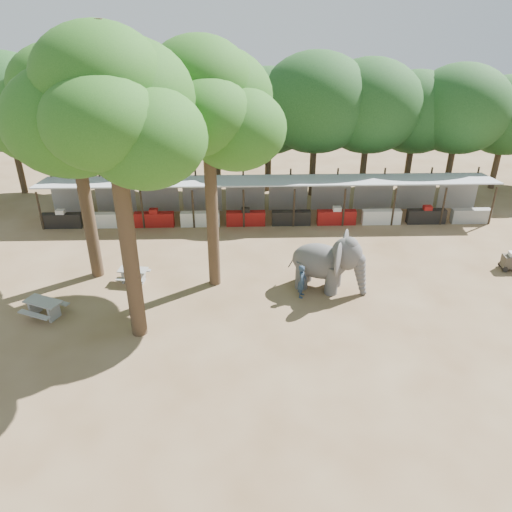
{
  "coord_description": "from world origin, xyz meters",
  "views": [
    {
      "loc": [
        -1.59,
        -15.28,
        12.71
      ],
      "look_at": [
        -1.0,
        5.0,
        2.0
      ],
      "focal_mm": 35.0,
      "sensor_mm": 36.0,
      "label": 1
    }
  ],
  "objects_px": {
    "yard_tree_back": "(204,106)",
    "cart_back": "(512,261)",
    "yard_tree_left": "(69,110)",
    "yard_tree_center": "(108,109)",
    "handler": "(302,281)",
    "elephant": "(329,262)",
    "picnic_table_near": "(44,306)",
    "picnic_table_far": "(133,274)"
  },
  "relations": [
    {
      "from": "yard_tree_back",
      "to": "cart_back",
      "type": "relative_size",
      "value": 10.6
    },
    {
      "from": "cart_back",
      "to": "yard_tree_left",
      "type": "bearing_deg",
      "value": -177.15
    },
    {
      "from": "yard_tree_center",
      "to": "handler",
      "type": "xyz_separation_m",
      "value": [
        7.27,
        2.46,
        -8.39
      ]
    },
    {
      "from": "yard_tree_left",
      "to": "elephant",
      "type": "bearing_deg",
      "value": -8.87
    },
    {
      "from": "yard_tree_left",
      "to": "picnic_table_near",
      "type": "relative_size",
      "value": 5.33
    },
    {
      "from": "picnic_table_near",
      "to": "elephant",
      "type": "bearing_deg",
      "value": 33.13
    },
    {
      "from": "handler",
      "to": "picnic_table_near",
      "type": "height_order",
      "value": "handler"
    },
    {
      "from": "elephant",
      "to": "handler",
      "type": "relative_size",
      "value": 2.33
    },
    {
      "from": "yard_tree_back",
      "to": "picnic_table_near",
      "type": "distance_m",
      "value": 11.19
    },
    {
      "from": "yard_tree_center",
      "to": "handler",
      "type": "distance_m",
      "value": 11.37
    },
    {
      "from": "yard_tree_center",
      "to": "elephant",
      "type": "height_order",
      "value": "yard_tree_center"
    },
    {
      "from": "handler",
      "to": "picnic_table_far",
      "type": "bearing_deg",
      "value": 94.76
    },
    {
      "from": "handler",
      "to": "yard_tree_center",
      "type": "bearing_deg",
      "value": 124.41
    },
    {
      "from": "yard_tree_back",
      "to": "yard_tree_center",
      "type": "bearing_deg",
      "value": -126.86
    },
    {
      "from": "picnic_table_near",
      "to": "yard_tree_center",
      "type": "bearing_deg",
      "value": 9.16
    },
    {
      "from": "handler",
      "to": "picnic_table_far",
      "type": "distance_m",
      "value": 8.33
    },
    {
      "from": "yard_tree_left",
      "to": "handler",
      "type": "distance_m",
      "value": 12.9
    },
    {
      "from": "elephant",
      "to": "picnic_table_near",
      "type": "bearing_deg",
      "value": -148.9
    },
    {
      "from": "elephant",
      "to": "cart_back",
      "type": "height_order",
      "value": "elephant"
    },
    {
      "from": "yard_tree_back",
      "to": "handler",
      "type": "bearing_deg",
      "value": -19.79
    },
    {
      "from": "yard_tree_left",
      "to": "picnic_table_near",
      "type": "xyz_separation_m",
      "value": [
        -1.26,
        -3.87,
        -7.67
      ]
    },
    {
      "from": "yard_tree_left",
      "to": "cart_back",
      "type": "relative_size",
      "value": 10.28
    },
    {
      "from": "picnic_table_far",
      "to": "picnic_table_near",
      "type": "bearing_deg",
      "value": -130.28
    },
    {
      "from": "picnic_table_near",
      "to": "cart_back",
      "type": "relative_size",
      "value": 1.93
    },
    {
      "from": "yard_tree_center",
      "to": "picnic_table_near",
      "type": "relative_size",
      "value": 5.83
    },
    {
      "from": "handler",
      "to": "cart_back",
      "type": "height_order",
      "value": "handler"
    },
    {
      "from": "yard_tree_left",
      "to": "cart_back",
      "type": "distance_m",
      "value": 22.75
    },
    {
      "from": "yard_tree_back",
      "to": "handler",
      "type": "relative_size",
      "value": 6.9
    },
    {
      "from": "yard_tree_back",
      "to": "elephant",
      "type": "bearing_deg",
      "value": -8.23
    },
    {
      "from": "picnic_table_near",
      "to": "cart_back",
      "type": "height_order",
      "value": "cart_back"
    },
    {
      "from": "picnic_table_near",
      "to": "picnic_table_far",
      "type": "height_order",
      "value": "picnic_table_near"
    },
    {
      "from": "yard_tree_back",
      "to": "elephant",
      "type": "distance_m",
      "value": 9.08
    },
    {
      "from": "yard_tree_center",
      "to": "picnic_table_near",
      "type": "xyz_separation_m",
      "value": [
        -4.26,
        1.13,
        -8.68
      ]
    },
    {
      "from": "yard_tree_back",
      "to": "picnic_table_far",
      "type": "distance_m",
      "value": 8.97
    },
    {
      "from": "yard_tree_back",
      "to": "handler",
      "type": "distance_m",
      "value": 8.96
    },
    {
      "from": "yard_tree_left",
      "to": "yard_tree_back",
      "type": "xyz_separation_m",
      "value": [
        6.0,
        -1.0,
        0.34
      ]
    },
    {
      "from": "yard_tree_back",
      "to": "cart_back",
      "type": "height_order",
      "value": "yard_tree_back"
    },
    {
      "from": "yard_tree_left",
      "to": "picnic_table_far",
      "type": "bearing_deg",
      "value": -24.48
    },
    {
      "from": "yard_tree_center",
      "to": "picnic_table_far",
      "type": "bearing_deg",
      "value": 102.48
    },
    {
      "from": "yard_tree_center",
      "to": "picnic_table_far",
      "type": "xyz_separation_m",
      "value": [
        -0.89,
        4.04,
        -8.75
      ]
    },
    {
      "from": "picnic_table_far",
      "to": "cart_back",
      "type": "relative_size",
      "value": 1.48
    },
    {
      "from": "yard_tree_center",
      "to": "picnic_table_near",
      "type": "height_order",
      "value": "yard_tree_center"
    }
  ]
}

